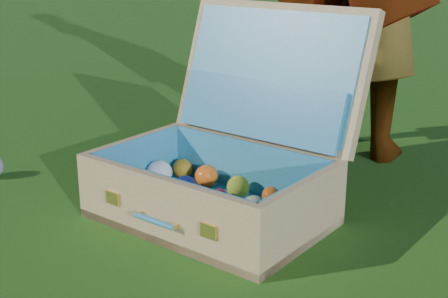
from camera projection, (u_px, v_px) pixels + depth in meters
ground at (164, 217)px, 1.76m from camera, size 60.00×60.00×0.00m
suitcase at (229, 156)px, 1.75m from camera, size 0.71×0.68×0.57m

